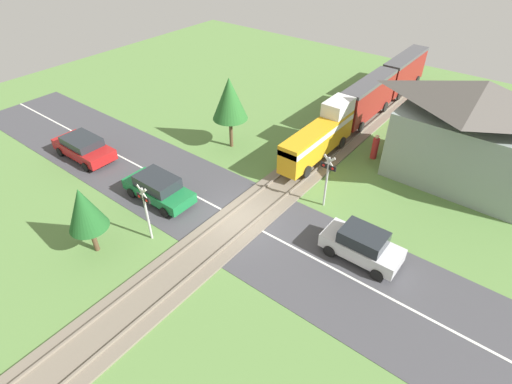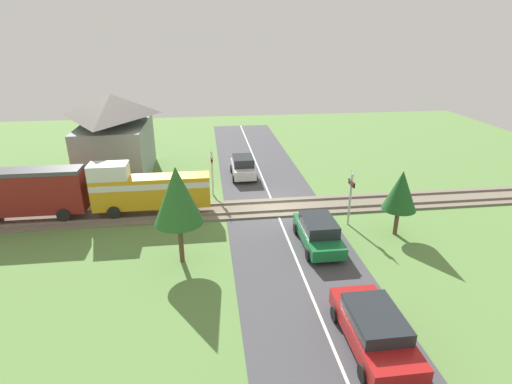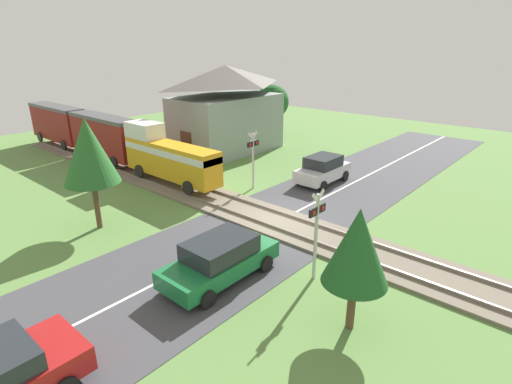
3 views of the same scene
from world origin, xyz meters
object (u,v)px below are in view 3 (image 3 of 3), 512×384
car_near_crossing (220,258)px  train (104,136)px  pedestrian_by_station (181,155)px  car_far_side (323,169)px  station_building (226,110)px  crossing_signal_west_approach (317,224)px  crossing_signal_east_approach (253,153)px

car_near_crossing → train: bearing=73.1°
train → pedestrian_by_station: size_ratio=12.32×
car_far_side → station_building: (1.63, 9.55, 2.25)m
train → car_far_side: (6.20, -13.33, -1.05)m
pedestrian_by_station → car_near_crossing: bearing=-123.6°
car_near_crossing → pedestrian_by_station: (7.77, 11.72, -0.02)m
crossing_signal_west_approach → station_building: size_ratio=0.38×
car_near_crossing → crossing_signal_east_approach: 9.46m
crossing_signal_west_approach → pedestrian_by_station: bearing=68.3°
crossing_signal_west_approach → pedestrian_by_station: crossing_signal_west_approach is taller
car_near_crossing → car_far_side: (11.14, 2.88, 0.04)m
train → crossing_signal_west_approach: train is taller
car_near_crossing → crossing_signal_east_approach: bearing=34.6°
crossing_signal_east_approach → station_building: 8.79m
station_building → car_far_side: bearing=-99.7°
train → pedestrian_by_station: train is taller
train → car_far_side: bearing=-65.1°
car_far_side → crossing_signal_west_approach: crossing_signal_west_approach is taller
station_building → car_near_crossing: bearing=-135.8°
car_near_crossing → crossing_signal_west_approach: crossing_signal_west_approach is taller
crossing_signal_east_approach → car_near_crossing: bearing=-145.4°
station_building → pedestrian_by_station: station_building is taller
train → crossing_signal_west_approach: size_ratio=6.42×
crossing_signal_east_approach → station_building: size_ratio=0.38×
station_building → pedestrian_by_station: bearing=-171.8°
train → station_building: (7.83, -3.78, 1.20)m
car_near_crossing → crossing_signal_west_approach: (2.16, -2.43, 1.29)m
car_far_side → station_building: size_ratio=0.44×
car_far_side → pedestrian_by_station: bearing=110.8°
car_far_side → train: bearing=114.9°
crossing_signal_west_approach → car_near_crossing: bearing=131.5°
car_near_crossing → pedestrian_by_station: 14.06m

